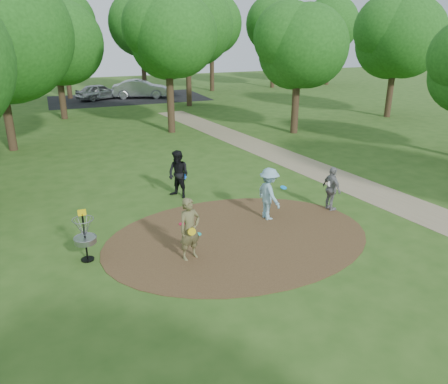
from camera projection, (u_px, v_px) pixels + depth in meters
name	position (u px, v px, depth m)	size (l,w,h in m)	color
ground	(238.00, 238.00, 13.60)	(100.00, 100.00, 0.00)	#2D5119
dirt_clearing	(238.00, 237.00, 13.59)	(8.40, 8.40, 0.02)	#47301C
footpath	(366.00, 190.00, 17.59)	(2.00, 40.00, 0.01)	#8C7A5B
parking_lot	(129.00, 98.00, 40.35)	(14.00, 8.00, 0.01)	black
player_observer_with_disc	(190.00, 229.00, 12.06)	(0.76, 0.61, 1.82)	brown
player_throwing_with_disc	(269.00, 194.00, 14.65)	(1.08, 1.21, 1.80)	#86B7C9
player_walking_with_disc	(179.00, 174.00, 16.53)	(1.08, 1.13, 1.84)	black
player_waiting_with_disc	(332.00, 189.00, 15.39)	(0.43, 0.95, 1.61)	gray
disc_ground_cyan	(198.00, 234.00, 13.76)	(0.22, 0.22, 0.02)	#17BFAA
disc_ground_red	(182.00, 224.00, 14.48)	(0.22, 0.22, 0.02)	#BA1233
car_left	(99.00, 92.00, 39.32)	(1.68, 4.17, 1.42)	#929699
car_right	(141.00, 89.00, 40.30)	(1.75, 5.02, 1.65)	#9CA0A3
disc_golf_basket	(84.00, 232.00, 11.99)	(0.63, 0.63, 1.54)	black
tree_ring	(189.00, 47.00, 20.03)	(36.87, 45.92, 9.27)	#332316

